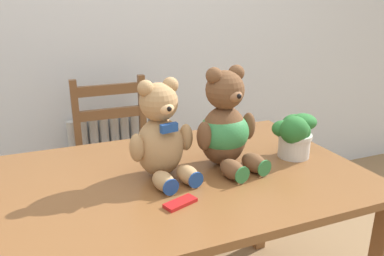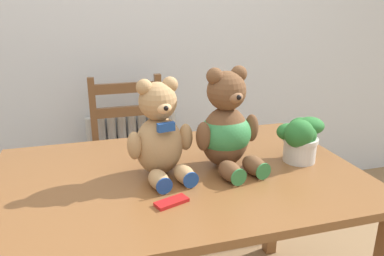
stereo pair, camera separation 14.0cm
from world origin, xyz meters
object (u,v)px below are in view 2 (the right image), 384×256
object	(u,v)px
potted_plant	(301,136)
chocolate_bar	(172,202)
teddy_bear_left	(160,135)
teddy_bear_right	(227,128)
wooden_chair_behind	(132,159)

from	to	relation	value
potted_plant	chocolate_bar	xyz separation A→B (m)	(-0.58, -0.19, -0.10)
potted_plant	chocolate_bar	distance (m)	0.62
teddy_bear_left	potted_plant	size ratio (longest dim) A/B	1.87
teddy_bear_left	teddy_bear_right	world-z (taller)	teddy_bear_right
teddy_bear_left	wooden_chair_behind	bearing A→B (deg)	-99.06
wooden_chair_behind	teddy_bear_left	world-z (taller)	teddy_bear_left
teddy_bear_right	potted_plant	bearing A→B (deg)	162.93
wooden_chair_behind	chocolate_bar	world-z (taller)	wooden_chair_behind
potted_plant	chocolate_bar	world-z (taller)	potted_plant
wooden_chair_behind	teddy_bear_right	size ratio (longest dim) A/B	2.46
teddy_bear_right	potted_plant	distance (m)	0.31
wooden_chair_behind	potted_plant	bearing A→B (deg)	123.91
teddy_bear_left	potted_plant	world-z (taller)	teddy_bear_left
teddy_bear_right	potted_plant	size ratio (longest dim) A/B	2.01
potted_plant	chocolate_bar	size ratio (longest dim) A/B	1.78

